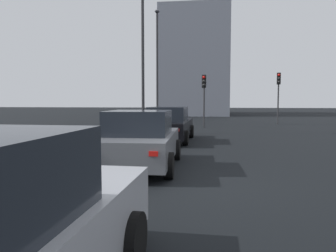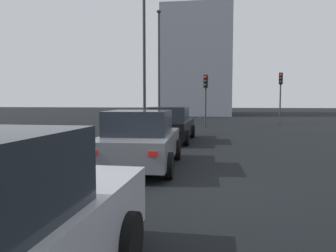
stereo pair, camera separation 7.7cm
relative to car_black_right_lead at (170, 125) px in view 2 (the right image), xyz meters
The scene contains 8 objects.
ground_plane 7.95m from the car_black_right_lead, 167.37° to the right, with size 160.00×160.00×0.20m, color black.
car_black_right_lead is the anchor object (origin of this frame).
car_grey_right_second 6.11m from the car_black_right_lead, behind, with size 4.24×2.18×1.60m.
traffic_light_near_left 8.29m from the car_black_right_lead, ahead, with size 0.33×0.30×3.64m.
traffic_light_near_right 13.70m from the car_black_right_lead, 31.44° to the right, with size 0.32×0.30×4.02m.
street_lamp_kerbside 11.67m from the car_black_right_lead, 12.40° to the left, with size 0.56×0.36×8.85m.
street_lamp_far 5.70m from the car_black_right_lead, 30.44° to the left, with size 0.56×0.36×8.75m.
building_facade_left 31.49m from the car_black_right_lead, ahead, with size 14.61×8.51×13.33m, color gray.
Camera 2 is at (-7.26, -0.33, 1.87)m, focal length 35.12 mm.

